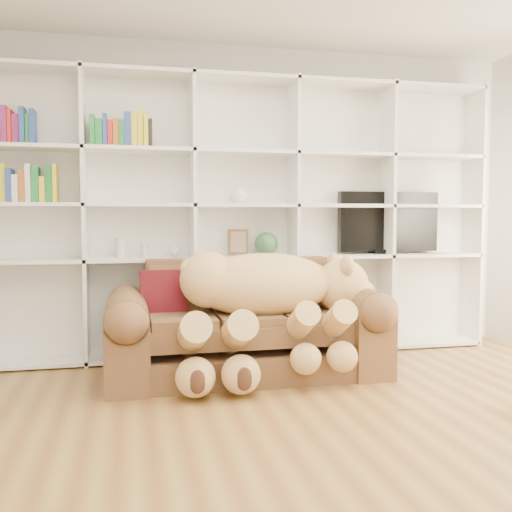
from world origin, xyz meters
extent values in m
plane|color=brown|center=(0.00, 0.00, 0.00)|extent=(5.00, 5.00, 0.00)
cube|color=silver|center=(0.00, 2.50, 1.35)|extent=(5.00, 0.02, 2.70)
cube|color=white|center=(0.00, 2.46, 1.20)|extent=(4.40, 0.03, 2.40)
cube|color=white|center=(-1.32, 2.30, 1.20)|extent=(0.03, 0.35, 2.40)
cube|color=white|center=(-0.44, 2.30, 1.20)|extent=(0.03, 0.35, 2.40)
cube|color=white|center=(0.44, 2.30, 1.20)|extent=(0.03, 0.35, 2.40)
cube|color=white|center=(1.32, 2.30, 1.20)|extent=(0.03, 0.35, 2.40)
cube|color=white|center=(2.20, 2.30, 1.20)|extent=(0.03, 0.35, 2.40)
cube|color=white|center=(0.00, 2.30, 0.03)|extent=(4.40, 0.35, 0.03)
cube|color=white|center=(0.00, 2.30, 0.85)|extent=(4.40, 0.35, 0.03)
cube|color=white|center=(0.00, 2.30, 1.30)|extent=(4.40, 0.35, 0.03)
cube|color=white|center=(0.00, 2.30, 1.75)|extent=(4.40, 0.35, 0.03)
cube|color=white|center=(0.00, 2.30, 2.37)|extent=(4.40, 0.35, 0.03)
cube|color=brown|center=(-0.11, 1.66, 0.10)|extent=(1.97, 0.80, 0.21)
cube|color=brown|center=(-0.11, 1.65, 0.41)|extent=(1.46, 0.66, 0.28)
cube|color=brown|center=(-0.11, 2.02, 0.61)|extent=(1.46, 0.19, 0.52)
cube|color=brown|center=(-1.00, 1.66, 0.26)|extent=(0.30, 0.89, 0.52)
cube|color=brown|center=(0.77, 1.66, 0.26)|extent=(0.30, 0.89, 0.52)
cylinder|color=brown|center=(-1.00, 1.66, 0.52)|extent=(0.30, 0.84, 0.30)
cylinder|color=brown|center=(0.77, 1.66, 0.52)|extent=(0.30, 0.84, 0.30)
ellipsoid|color=#E2C071|center=(0.01, 1.62, 0.70)|extent=(1.10, 0.53, 0.47)
sphere|color=#E2C071|center=(-0.41, 1.62, 0.74)|extent=(0.42, 0.42, 0.42)
sphere|color=#E2C071|center=(0.63, 1.62, 0.67)|extent=(0.42, 0.42, 0.42)
sphere|color=beige|center=(0.79, 1.62, 0.61)|extent=(0.21, 0.21, 0.21)
sphere|color=#402517|center=(0.87, 1.62, 0.60)|extent=(0.07, 0.07, 0.07)
ellipsoid|color=#E2C071|center=(0.61, 1.47, 0.84)|extent=(0.10, 0.16, 0.16)
ellipsoid|color=#E2C071|center=(0.61, 1.76, 0.84)|extent=(0.10, 0.16, 0.16)
sphere|color=#E2C071|center=(-0.54, 1.62, 0.83)|extent=(0.14, 0.14, 0.14)
cylinder|color=#E2C071|center=(0.19, 1.31, 0.44)|extent=(0.18, 0.50, 0.37)
cylinder|color=#E2C071|center=(0.46, 1.31, 0.44)|extent=(0.18, 0.50, 0.37)
cylinder|color=#E2C071|center=(-0.56, 1.31, 0.40)|extent=(0.21, 0.59, 0.43)
cylinder|color=#E2C071|center=(-0.26, 1.31, 0.40)|extent=(0.21, 0.59, 0.43)
sphere|color=#E2C071|center=(0.19, 1.15, 0.23)|extent=(0.22, 0.22, 0.22)
sphere|color=#E2C071|center=(0.46, 1.15, 0.23)|extent=(0.22, 0.22, 0.22)
sphere|color=#E2C071|center=(-0.56, 1.15, 0.16)|extent=(0.27, 0.27, 0.27)
sphere|color=#E2C071|center=(-0.26, 1.15, 0.16)|extent=(0.27, 0.27, 0.27)
cube|color=#50100D|center=(-0.72, 1.85, 0.62)|extent=(0.36, 0.20, 0.37)
cube|color=black|center=(1.36, 2.35, 1.16)|extent=(0.96, 0.08, 0.55)
cube|color=black|center=(1.36, 2.35, 0.89)|extent=(0.32, 0.18, 0.04)
cube|color=brown|center=(-0.06, 2.30, 0.99)|extent=(0.18, 0.07, 0.22)
sphere|color=#2D5933|center=(0.19, 2.30, 0.97)|extent=(0.20, 0.20, 0.20)
cylinder|color=beige|center=(-1.05, 2.30, 0.95)|extent=(0.10, 0.10, 0.16)
cylinder|color=beige|center=(-0.84, 2.30, 0.92)|extent=(0.09, 0.09, 0.12)
sphere|color=silver|center=(-0.60, 2.30, 0.92)|extent=(0.10, 0.10, 0.10)
imported|color=silver|center=(-0.04, 2.30, 1.40)|extent=(0.21, 0.21, 0.16)
camera|label=1|loc=(-0.98, -2.51, 1.21)|focal=40.00mm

